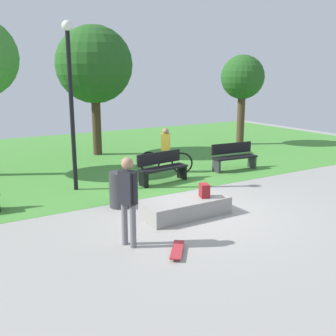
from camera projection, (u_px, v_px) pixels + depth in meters
The scene contains 13 objects.
ground_plane at pixel (196, 212), 9.49m from camera, with size 28.00×28.00×0.00m, color gray.
grass_lawn at pixel (86, 156), 15.98m from camera, with size 26.60×12.44×0.01m, color #478C38.
concrete_ledge at pixel (186, 207), 9.19m from camera, with size 2.04×0.85×0.40m, color gray.
backpack_on_ledge at pixel (204, 191), 9.27m from camera, with size 0.28×0.20×0.32m, color maroon.
skater_performing_trick at pixel (128, 195), 7.38m from camera, with size 0.30×0.41×1.74m.
skateboard_by_ledge at pixel (177, 250), 7.29m from camera, with size 0.65×0.75×0.08m.
park_bench_center_lawn at pixel (162, 167), 11.99m from camera, with size 1.65×0.68×0.91m.
park_bench_far_right at pixel (234, 156), 13.57m from camera, with size 1.63×0.60×0.91m.
tree_tall_oak at pixel (242, 79), 17.96m from camera, with size 1.98×1.98×4.08m.
tree_young_birch at pixel (94, 65), 15.45m from camera, with size 3.00×3.00×5.08m.
lamp_post at pixel (71, 92), 10.68m from camera, with size 0.28×0.28×4.58m.
trash_bin at pixel (120, 189), 9.77m from camera, with size 0.55×0.55×0.88m, color #333338.
cyclist_on_bicycle at pixel (166, 154), 13.19m from camera, with size 1.48×1.15×1.52m.
Camera 1 is at (-5.20, -7.37, 3.21)m, focal length 42.36 mm.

